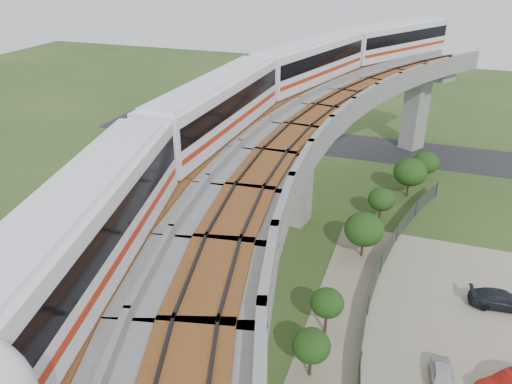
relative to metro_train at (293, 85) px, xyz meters
The scene contains 14 objects.
ground 14.81m from the metro_train, 96.35° to the right, with size 160.00×160.00×0.00m, color #2E461C.
dirt_lot 20.64m from the metro_train, 37.90° to the right, with size 18.00×26.00×0.04m, color gray.
asphalt_road 25.05m from the metro_train, 92.39° to the left, with size 60.00×8.00×0.03m, color #232326.
viaduct 9.29m from the metro_train, 70.31° to the right, with size 19.58×73.98×11.40m.
metro_train is the anchor object (origin of this frame).
fence 16.70m from the metro_train, 42.81° to the right, with size 3.87×38.73×1.50m.
tree_0 20.54m from the metro_train, 55.49° to the left, with size 2.61×2.61×3.02m.
tree_1 16.67m from the metro_train, 49.68° to the left, with size 3.05×3.05×3.78m.
tree_2 13.28m from the metro_train, 35.35° to the left, with size 2.31×2.31×2.95m.
tree_3 11.80m from the metro_train, 13.04° to the right, with size 2.95×2.95×3.61m.
tree_4 15.59m from the metro_train, 63.37° to the right, with size 2.03×2.03×3.14m.
tree_5 18.29m from the metro_train, 69.78° to the right, with size 2.10×2.10×3.02m.
car_white 21.09m from the metro_train, 46.33° to the right, with size 1.23×3.06×1.04m, color silver.
car_dark 20.02m from the metro_train, 16.18° to the right, with size 1.60×3.93×1.14m, color black.
Camera 1 is at (10.02, -26.11, 21.17)m, focal length 35.00 mm.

